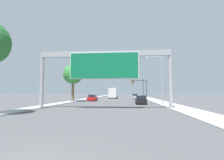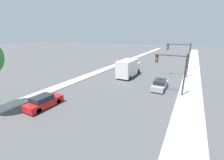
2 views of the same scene
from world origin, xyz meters
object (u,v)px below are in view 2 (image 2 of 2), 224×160
Objects in this scene: traffic_light_near_intersection at (174,67)px; traffic_light_mid_block at (181,55)px; truck_box_primary at (129,68)px; car_near_center at (44,102)px; car_near_right at (160,85)px.

traffic_light_mid_block is (0.04, 10.00, 0.55)m from traffic_light_near_intersection.
traffic_light_near_intersection is at bearing -33.44° from truck_box_primary.
car_near_center is at bearing -120.55° from traffic_light_mid_block.
car_near_right is at bearing -102.76° from traffic_light_mid_block.
traffic_light_mid_block is at bearing 77.24° from car_near_right.
car_near_right is 3.97m from traffic_light_near_intersection.
car_near_right is at bearing -32.02° from truck_box_primary.
car_near_right is 8.32m from truck_box_primary.
truck_box_primary is (3.50, 16.92, 1.02)m from car_near_center.
car_near_right is at bearing 50.08° from car_near_center.
car_near_center is 0.59× the size of truck_box_primary.
truck_box_primary is 10.87m from traffic_light_near_intersection.
truck_box_primary is 10.20m from traffic_light_mid_block.
car_near_right reaches higher than car_near_center.
car_near_center is 0.75× the size of traffic_light_near_intersection.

